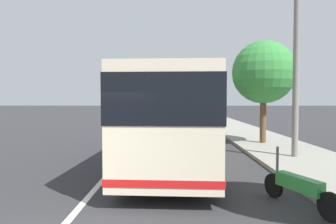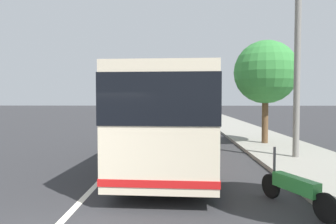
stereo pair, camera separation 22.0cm
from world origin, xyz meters
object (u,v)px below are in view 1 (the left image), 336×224
coach_bus (174,112)px  roadside_tree_mid_block (264,73)px  motorcycle_mid_row (298,187)px  utility_pole (296,47)px  car_behind_bus (170,113)px  car_far_distant (136,112)px

coach_bus → roadside_tree_mid_block: roadside_tree_mid_block is taller
motorcycle_mid_row → utility_pole: utility_pole is taller
motorcycle_mid_row → utility_pole: 6.83m
motorcycle_mid_row → car_behind_bus: size_ratio=0.43×
car_behind_bus → utility_pole: bearing=-171.0°
coach_bus → roadside_tree_mid_block: (3.69, -4.55, 1.83)m
coach_bus → car_far_distant: size_ratio=2.70×
utility_pole → motorcycle_mid_row: bearing=158.9°
coach_bus → car_behind_bus: bearing=3.5°
motorcycle_mid_row → car_behind_bus: car_behind_bus is taller
roadside_tree_mid_block → utility_pole: size_ratio=0.61×
car_far_distant → roadside_tree_mid_block: 27.40m
car_behind_bus → roadside_tree_mid_block: roadside_tree_mid_block is taller
car_far_distant → coach_bus: bearing=9.7°
motorcycle_mid_row → utility_pole: bearing=-43.4°
car_behind_bus → utility_pole: (-25.31, -5.01, 3.68)m
car_far_distant → roadside_tree_mid_block: bearing=20.5°
car_behind_bus → roadside_tree_mid_block: size_ratio=0.88×
roadside_tree_mid_block → utility_pole: (-3.74, -0.12, 0.66)m
coach_bus → car_far_distant: 29.67m
car_behind_bus → coach_bus: bearing=178.6°
roadside_tree_mid_block → car_far_distant: bearing=20.2°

